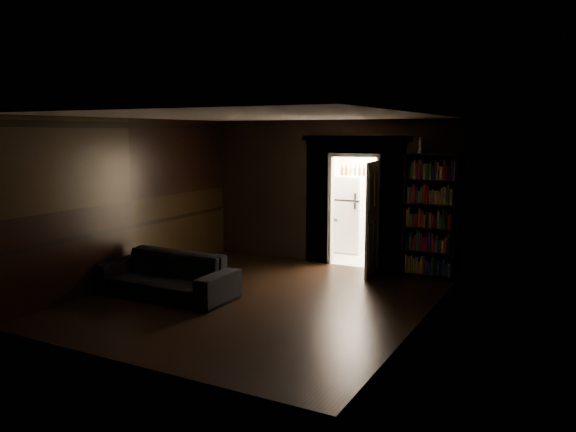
# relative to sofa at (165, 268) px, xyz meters

# --- Properties ---
(ground) EXTENTS (5.50, 5.50, 0.00)m
(ground) POSITION_rel_sofa_xyz_m (1.40, 0.46, -0.44)
(ground) COLOR black
(ground) RESTS_ON ground
(room_walls) EXTENTS (5.02, 5.61, 2.84)m
(room_walls) POSITION_rel_sofa_xyz_m (1.39, 1.53, 1.24)
(room_walls) COLOR black
(room_walls) RESTS_ON ground
(kitchen_alcove) EXTENTS (2.20, 1.80, 2.60)m
(kitchen_alcove) POSITION_rel_sofa_xyz_m (1.90, 4.33, 0.77)
(kitchen_alcove) COLOR #B3A99C
(kitchen_alcove) RESTS_ON ground
(sofa) EXTENTS (2.29, 1.00, 0.88)m
(sofa) POSITION_rel_sofa_xyz_m (0.00, 0.00, 0.00)
(sofa) COLOR black
(sofa) RESTS_ON ground
(bookshelf) EXTENTS (0.92, 0.38, 2.20)m
(bookshelf) POSITION_rel_sofa_xyz_m (3.40, 3.05, 0.66)
(bookshelf) COLOR black
(bookshelf) RESTS_ON ground
(refrigerator) EXTENTS (0.95, 0.92, 1.65)m
(refrigerator) POSITION_rel_sofa_xyz_m (1.30, 4.49, 0.39)
(refrigerator) COLOR white
(refrigerator) RESTS_ON ground
(door) EXTENTS (0.16, 0.85, 2.05)m
(door) POSITION_rel_sofa_xyz_m (2.42, 2.77, 0.59)
(door) COLOR silver
(door) RESTS_ON ground
(figurine) EXTENTS (0.12, 0.12, 0.28)m
(figurine) POSITION_rel_sofa_xyz_m (3.19, 3.04, 1.90)
(figurine) COLOR white
(figurine) RESTS_ON bookshelf
(bottles) EXTENTS (0.61, 0.26, 0.25)m
(bottles) POSITION_rel_sofa_xyz_m (1.40, 4.44, 1.34)
(bottles) COLOR black
(bottles) RESTS_ON refrigerator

